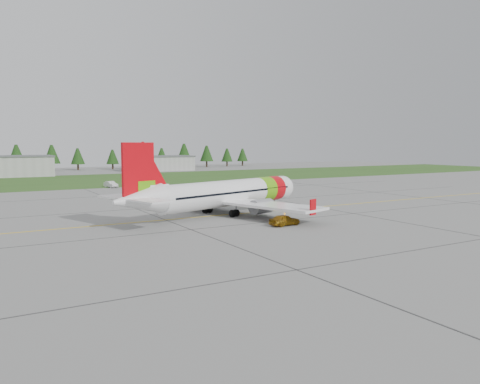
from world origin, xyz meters
TOP-DOWN VIEW (x-y plane):
  - ground at (0.00, 0.00)m, footprint 320.00×320.00m
  - aircraft at (-5.82, 8.67)m, footprint 31.91×30.19m
  - follow_me_car at (-4.13, -3.16)m, footprint 1.49×1.71m
  - service_van at (-8.93, 57.74)m, footprint 1.78×1.72m
  - grass_strip at (0.00, 82.00)m, footprint 320.00×50.00m
  - taxi_guideline at (0.00, 8.00)m, footprint 120.00×0.25m
  - hangar_east at (25.00, 118.00)m, footprint 24.00×12.00m
  - treeline at (0.00, 138.00)m, footprint 160.00×8.00m

SIDE VIEW (x-z plane):
  - ground at x=0.00m, z-range 0.00..0.00m
  - taxi_guideline at x=0.00m, z-range 0.00..0.02m
  - grass_strip at x=0.00m, z-range 0.00..0.03m
  - follow_me_car at x=-4.13m, z-range 0.00..3.95m
  - service_van at x=-8.93m, z-range 0.00..4.33m
  - hangar_east at x=25.00m, z-range 0.00..5.20m
  - aircraft at x=-5.82m, z-range -2.10..7.84m
  - treeline at x=0.00m, z-range 0.00..10.00m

